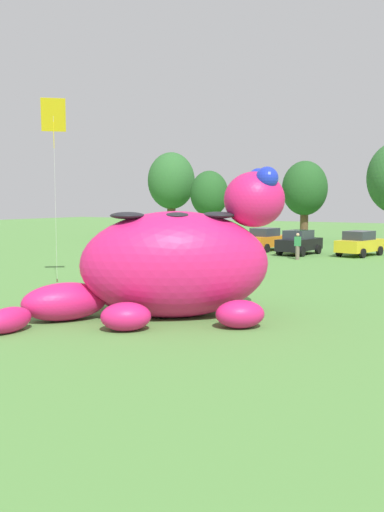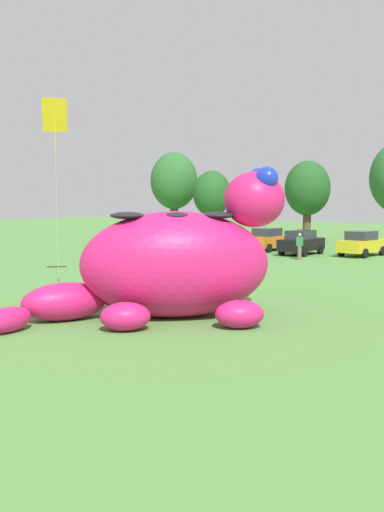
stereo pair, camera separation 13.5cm
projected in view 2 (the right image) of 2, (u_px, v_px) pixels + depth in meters
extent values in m
plane|color=#568E42|center=(185.00, 314.00, 19.22)|extent=(160.00, 160.00, 0.00)
ellipsoid|color=#E01E6B|center=(175.00, 264.00, 18.62)|extent=(6.67, 6.40, 3.47)
ellipsoid|color=#E01E6B|center=(254.00, 199.00, 18.80)|extent=(2.72, 2.71, 1.83)
sphere|color=#1E33CC|center=(259.00, 179.00, 19.27)|extent=(0.73, 0.73, 0.73)
sphere|color=#1E33CC|center=(267.00, 178.00, 18.28)|extent=(0.73, 0.73, 0.73)
ellipsoid|color=black|center=(217.00, 215.00, 18.67)|extent=(1.75, 1.78, 0.23)
ellipsoid|color=black|center=(175.00, 215.00, 18.47)|extent=(1.75, 1.78, 0.23)
ellipsoid|color=black|center=(127.00, 216.00, 18.24)|extent=(1.75, 1.78, 0.23)
ellipsoid|color=#E01E6B|center=(215.00, 293.00, 20.90)|extent=(1.82, 1.78, 0.85)
ellipsoid|color=#E01E6B|center=(239.00, 314.00, 17.10)|extent=(1.82, 1.78, 0.85)
ellipsoid|color=#E01E6B|center=(122.00, 296.00, 20.25)|extent=(1.82, 1.78, 0.85)
ellipsoid|color=#E01E6B|center=(125.00, 317.00, 16.75)|extent=(1.82, 1.78, 0.85)
ellipsoid|color=#E01E6B|center=(65.00, 301.00, 18.21)|extent=(2.55, 3.10, 1.22)
ellipsoid|color=#E01E6B|center=(9.00, 320.00, 16.57)|extent=(0.82, 1.63, 0.74)
cube|color=orange|center=(268.00, 241.00, 43.13)|extent=(2.18, 4.27, 0.80)
cube|color=#2D333D|center=(267.00, 232.00, 42.95)|extent=(1.72, 2.13, 0.60)
cylinder|color=black|center=(267.00, 245.00, 44.68)|extent=(0.31, 0.66, 0.64)
cylinder|color=black|center=(286.00, 246.00, 43.60)|extent=(0.31, 0.66, 0.64)
cylinder|color=black|center=(249.00, 247.00, 42.74)|extent=(0.31, 0.66, 0.64)
cylinder|color=black|center=(269.00, 248.00, 41.66)|extent=(0.31, 0.66, 0.64)
cube|color=black|center=(301.00, 244.00, 40.04)|extent=(2.02, 4.22, 0.80)
cube|color=#2D333D|center=(301.00, 235.00, 39.86)|extent=(1.65, 2.08, 0.60)
cylinder|color=black|center=(299.00, 248.00, 41.60)|extent=(0.29, 0.66, 0.64)
cylinder|color=black|center=(320.00, 249.00, 40.57)|extent=(0.29, 0.66, 0.64)
cylinder|color=black|center=(282.00, 251.00, 39.59)|extent=(0.29, 0.66, 0.64)
cylinder|color=black|center=(304.00, 252.00, 38.56)|extent=(0.29, 0.66, 0.64)
cube|color=yellow|center=(362.00, 246.00, 39.07)|extent=(2.43, 4.34, 0.80)
cube|color=#2D333D|center=(361.00, 235.00, 38.89)|extent=(1.84, 2.21, 0.60)
cylinder|color=black|center=(359.00, 249.00, 40.61)|extent=(0.35, 0.67, 0.64)
cylinder|color=black|center=(382.00, 251.00, 39.44)|extent=(0.35, 0.67, 0.64)
cylinder|color=black|center=(341.00, 252.00, 38.77)|extent=(0.35, 0.67, 0.64)
cylinder|color=black|center=(365.00, 253.00, 37.61)|extent=(0.35, 0.67, 0.64)
cylinder|color=brown|center=(174.00, 221.00, 60.73)|extent=(0.89, 0.89, 3.10)
ellipsoid|color=#2D662D|center=(174.00, 181.00, 60.31)|extent=(4.96, 4.96, 5.96)
cylinder|color=brown|center=(212.00, 227.00, 56.94)|extent=(0.67, 0.67, 2.36)
ellipsoid|color=#235623|center=(212.00, 194.00, 56.62)|extent=(3.77, 3.77, 4.53)
cylinder|color=brown|center=(307.00, 227.00, 52.95)|extent=(0.74, 0.74, 2.61)
ellipsoid|color=#235623|center=(307.00, 188.00, 52.60)|extent=(4.17, 4.17, 5.01)
cylinder|color=#726656|center=(299.00, 253.00, 36.71)|extent=(0.26, 0.26, 0.88)
cube|color=#338C4C|center=(300.00, 241.00, 36.63)|extent=(0.38, 0.22, 0.60)
sphere|color=tan|center=(300.00, 235.00, 36.59)|extent=(0.22, 0.22, 0.22)
cylinder|color=black|center=(258.00, 267.00, 28.80)|extent=(0.26, 0.26, 0.88)
cube|color=gold|center=(258.00, 253.00, 28.73)|extent=(0.38, 0.22, 0.60)
sphere|color=#9E7051|center=(258.00, 244.00, 28.69)|extent=(0.22, 0.22, 0.22)
cylinder|color=brown|center=(58.00, 280.00, 26.77)|extent=(0.06, 0.06, 0.15)
cylinder|color=silver|center=(57.00, 198.00, 26.40)|extent=(0.01, 0.01, 7.53)
cube|color=yellow|center=(55.00, 115.00, 26.03)|extent=(1.13, 1.13, 1.44)
cylinder|color=yellow|center=(55.00, 135.00, 26.12)|extent=(0.03, 0.03, 1.20)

